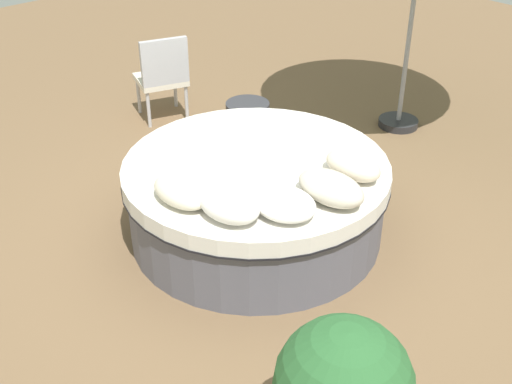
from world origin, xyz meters
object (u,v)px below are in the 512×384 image
object	(u,v)px
side_table	(248,121)
throw_pillow_1	(229,204)
round_bed	(256,198)
throw_pillow_4	(353,165)
patio_chair	(163,73)
throw_pillow_0	(180,192)
throw_pillow_3	(331,188)
throw_pillow_2	(285,204)

from	to	relation	value
side_table	throw_pillow_1	bearing A→B (deg)	-44.61
round_bed	throw_pillow_1	distance (m)	0.88
round_bed	throw_pillow_1	size ratio (longest dim) A/B	4.25
throw_pillow_4	patio_chair	bearing A→B (deg)	173.62
throw_pillow_0	throw_pillow_3	size ratio (longest dim) A/B	0.91
throw_pillow_0	throw_pillow_3	xyz separation A→B (m)	(0.71, 0.82, 0.01)
throw_pillow_3	patio_chair	size ratio (longest dim) A/B	0.57
throw_pillow_2	throw_pillow_3	bearing A→B (deg)	75.37
patio_chair	throw_pillow_0	bearing A→B (deg)	-103.94
throw_pillow_0	throw_pillow_3	world-z (taller)	throw_pillow_3
throw_pillow_3	throw_pillow_0	bearing A→B (deg)	-130.69
throw_pillow_0	patio_chair	distance (m)	2.85
round_bed	throw_pillow_3	distance (m)	0.87
throw_pillow_2	round_bed	bearing A→B (deg)	153.15
throw_pillow_2	side_table	distance (m)	2.57
round_bed	throw_pillow_4	world-z (taller)	throw_pillow_4
round_bed	throw_pillow_4	bearing A→B (deg)	32.22
throw_pillow_2	throw_pillow_3	size ratio (longest dim) A/B	0.87
throw_pillow_0	patio_chair	world-z (taller)	patio_chair
throw_pillow_1	throw_pillow_2	bearing A→B (deg)	52.60
throw_pillow_2	throw_pillow_4	size ratio (longest dim) A/B	0.99
patio_chair	throw_pillow_2	bearing A→B (deg)	-91.20
side_table	patio_chair	bearing A→B (deg)	-158.37
round_bed	throw_pillow_3	size ratio (longest dim) A/B	3.89
throw_pillow_0	side_table	xyz separation A→B (m)	(-1.43, 1.91, -0.55)
throw_pillow_2	throw_pillow_3	xyz separation A→B (m)	(0.10, 0.37, 0.02)
throw_pillow_4	patio_chair	world-z (taller)	patio_chair
round_bed	throw_pillow_0	xyz separation A→B (m)	(0.06, -0.78, 0.41)
throw_pillow_4	patio_chair	xyz separation A→B (m)	(-2.99, 0.33, -0.21)
patio_chair	throw_pillow_4	bearing A→B (deg)	-77.81
side_table	throw_pillow_2	bearing A→B (deg)	-35.78
throw_pillow_3	side_table	size ratio (longest dim) A/B	1.20
throw_pillow_1	throw_pillow_2	distance (m)	0.39
throw_pillow_4	throw_pillow_1	bearing A→B (deg)	-101.91
throw_pillow_2	throw_pillow_3	world-z (taller)	throw_pillow_3
throw_pillow_2	patio_chair	bearing A→B (deg)	160.23
round_bed	throw_pillow_0	distance (m)	0.89
throw_pillow_3	throw_pillow_1	bearing A→B (deg)	-116.07
throw_pillow_2	side_table	world-z (taller)	throw_pillow_2
throw_pillow_2	patio_chair	distance (m)	3.20
throw_pillow_1	side_table	xyz separation A→B (m)	(-1.80, 1.77, -0.57)
round_bed	patio_chair	xyz separation A→B (m)	(-2.34, 0.74, 0.22)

